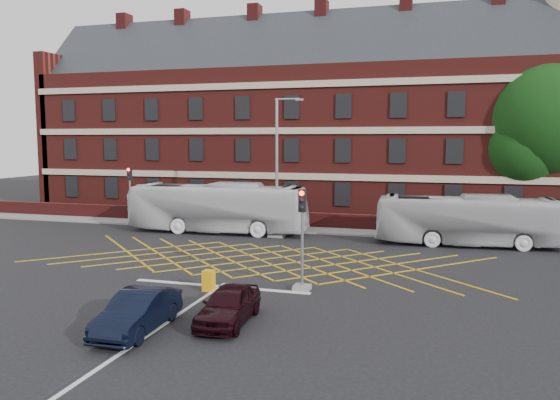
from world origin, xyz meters
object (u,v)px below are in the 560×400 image
(car_maroon, at_px, (229,305))
(deciduous_tree, at_px, (542,129))
(street_lamp, at_px, (278,190))
(utility_cabinet, at_px, (209,281))
(bus_left, at_px, (218,208))
(traffic_light_near, at_px, (302,249))
(car_navy, at_px, (138,312))
(traffic_light_far, at_px, (130,201))
(direction_signs, at_px, (134,204))
(bus_right, at_px, (469,220))

(car_maroon, bearing_deg, deciduous_tree, 59.69)
(street_lamp, xyz_separation_m, utility_cabinet, (0.82, -13.12, -2.64))
(bus_left, xyz_separation_m, utility_cabinet, (5.24, -13.62, -1.27))
(car_maroon, relative_size, street_lamp, 0.42)
(utility_cabinet, bearing_deg, bus_left, 111.06)
(bus_left, bearing_deg, traffic_light_near, -146.04)
(car_navy, xyz_separation_m, deciduous_tree, (16.53, 27.80, 6.42))
(car_maroon, xyz_separation_m, traffic_light_near, (1.45, 4.75, 1.12))
(deciduous_tree, bearing_deg, bus_left, -157.25)
(traffic_light_far, distance_m, street_lamp, 12.24)
(traffic_light_near, height_order, direction_signs, traffic_light_near)
(car_maroon, relative_size, direction_signs, 1.72)
(car_maroon, height_order, street_lamp, street_lamp)
(traffic_light_far, bearing_deg, direction_signs, 110.88)
(direction_signs, bearing_deg, traffic_light_near, -41.62)
(traffic_light_far, distance_m, utility_cabinet, 19.81)
(bus_left, bearing_deg, street_lamp, -98.34)
(traffic_light_near, relative_size, street_lamp, 0.48)
(traffic_light_near, bearing_deg, utility_cabinet, -162.09)
(traffic_light_far, bearing_deg, street_lamp, -8.99)
(bus_left, height_order, street_lamp, street_lamp)
(deciduous_tree, bearing_deg, street_lamp, -150.88)
(bus_right, height_order, utility_cabinet, bus_right)
(car_navy, bearing_deg, utility_cabinet, 84.43)
(deciduous_tree, height_order, street_lamp, deciduous_tree)
(traffic_light_near, bearing_deg, bus_left, 125.90)
(deciduous_tree, distance_m, street_lamp, 19.95)
(bus_right, relative_size, traffic_light_near, 2.56)
(bus_right, distance_m, car_navy, 21.77)
(traffic_light_far, xyz_separation_m, utility_cabinet, (12.84, -15.02, -1.33))
(car_navy, relative_size, deciduous_tree, 0.33)
(deciduous_tree, bearing_deg, car_navy, -120.74)
(bus_left, bearing_deg, car_maroon, -158.23)
(utility_cabinet, bearing_deg, car_maroon, -57.07)
(bus_right, xyz_separation_m, utility_cabinet, (-10.97, -13.46, -1.09))
(bus_left, height_order, car_navy, bus_left)
(bus_right, distance_m, direction_signs, 24.52)
(bus_right, distance_m, street_lamp, 11.90)
(bus_right, bearing_deg, utility_cabinet, 138.12)
(car_navy, height_order, traffic_light_far, traffic_light_far)
(bus_left, distance_m, bus_right, 16.21)
(car_maroon, bearing_deg, direction_signs, 125.92)
(bus_right, height_order, traffic_light_far, traffic_light_far)
(deciduous_tree, bearing_deg, direction_signs, -168.15)
(car_navy, xyz_separation_m, utility_cabinet, (0.27, 5.16, -0.23))
(traffic_light_far, bearing_deg, car_navy, -58.09)
(street_lamp, bearing_deg, direction_signs, 165.30)
(car_navy, relative_size, traffic_light_near, 0.95)
(traffic_light_near, relative_size, traffic_light_far, 1.00)
(car_navy, bearing_deg, car_maroon, 29.83)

